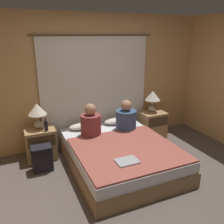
{
  "coord_description": "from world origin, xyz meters",
  "views": [
    {
      "loc": [
        -1.53,
        -2.48,
        2.12
      ],
      "look_at": [
        0.0,
        1.02,
        0.86
      ],
      "focal_mm": 38.0,
      "sensor_mm": 36.0,
      "label": 1
    }
  ],
  "objects_px": {
    "nightstand_left": "(41,144)",
    "pillow_left": "(84,126)",
    "bed": "(119,155)",
    "laptop_on_bed": "(127,161)",
    "nightstand_right": "(153,125)",
    "beer_bottle_on_left_stand": "(46,126)",
    "person_left_in_bed": "(91,123)",
    "lamp_left": "(37,111)",
    "pillow_right": "(117,121)",
    "backpack_on_floor": "(42,157)",
    "lamp_right": "(153,97)",
    "person_right_in_bed": "(126,118)"
  },
  "relations": [
    {
      "from": "nightstand_right",
      "to": "person_left_in_bed",
      "type": "distance_m",
      "value": 1.55
    },
    {
      "from": "pillow_right",
      "to": "backpack_on_floor",
      "type": "distance_m",
      "value": 1.64
    },
    {
      "from": "laptop_on_bed",
      "to": "person_right_in_bed",
      "type": "bearing_deg",
      "value": 63.94
    },
    {
      "from": "nightstand_right",
      "to": "pillow_right",
      "type": "xyz_separation_m",
      "value": [
        -0.81,
        0.06,
        0.19
      ]
    },
    {
      "from": "nightstand_right",
      "to": "pillow_left",
      "type": "bearing_deg",
      "value": 177.67
    },
    {
      "from": "beer_bottle_on_left_stand",
      "to": "laptop_on_bed",
      "type": "bearing_deg",
      "value": -55.83
    },
    {
      "from": "pillow_right",
      "to": "person_right_in_bed",
      "type": "bearing_deg",
      "value": -87.21
    },
    {
      "from": "nightstand_right",
      "to": "lamp_left",
      "type": "height_order",
      "value": "lamp_left"
    },
    {
      "from": "bed",
      "to": "beer_bottle_on_left_stand",
      "type": "bearing_deg",
      "value": 147.53
    },
    {
      "from": "pillow_left",
      "to": "lamp_left",
      "type": "bearing_deg",
      "value": -179.99
    },
    {
      "from": "pillow_left",
      "to": "laptop_on_bed",
      "type": "xyz_separation_m",
      "value": [
        0.17,
        -1.47,
        -0.02
      ]
    },
    {
      "from": "lamp_left",
      "to": "pillow_right",
      "type": "bearing_deg",
      "value": 0.0
    },
    {
      "from": "bed",
      "to": "pillow_left",
      "type": "bearing_deg",
      "value": 112.49
    },
    {
      "from": "person_left_in_bed",
      "to": "person_right_in_bed",
      "type": "xyz_separation_m",
      "value": [
        0.69,
        -0.0,
        -0.01
      ]
    },
    {
      "from": "lamp_left",
      "to": "beer_bottle_on_left_stand",
      "type": "relative_size",
      "value": 1.98
    },
    {
      "from": "bed",
      "to": "laptop_on_bed",
      "type": "relative_size",
      "value": 6.58
    },
    {
      "from": "bed",
      "to": "lamp_left",
      "type": "distance_m",
      "value": 1.58
    },
    {
      "from": "bed",
      "to": "backpack_on_floor",
      "type": "height_order",
      "value": "backpack_on_floor"
    },
    {
      "from": "nightstand_left",
      "to": "pillow_left",
      "type": "relative_size",
      "value": 0.99
    },
    {
      "from": "person_right_in_bed",
      "to": "lamp_left",
      "type": "bearing_deg",
      "value": 167.13
    },
    {
      "from": "bed",
      "to": "beer_bottle_on_left_stand",
      "type": "xyz_separation_m",
      "value": [
        -1.06,
        0.67,
        0.44
      ]
    },
    {
      "from": "nightstand_right",
      "to": "person_right_in_bed",
      "type": "relative_size",
      "value": 0.97
    },
    {
      "from": "bed",
      "to": "person_left_in_bed",
      "type": "bearing_deg",
      "value": 122.82
    },
    {
      "from": "nightstand_right",
      "to": "person_left_in_bed",
      "type": "height_order",
      "value": "person_left_in_bed"
    },
    {
      "from": "nightstand_right",
      "to": "pillow_right",
      "type": "height_order",
      "value": "nightstand_right"
    },
    {
      "from": "nightstand_right",
      "to": "laptop_on_bed",
      "type": "relative_size",
      "value": 1.76
    },
    {
      "from": "nightstand_right",
      "to": "lamp_left",
      "type": "bearing_deg",
      "value": 178.48
    },
    {
      "from": "pillow_left",
      "to": "backpack_on_floor",
      "type": "bearing_deg",
      "value": -151.02
    },
    {
      "from": "backpack_on_floor",
      "to": "pillow_right",
      "type": "bearing_deg",
      "value": 16.9
    },
    {
      "from": "bed",
      "to": "person_right_in_bed",
      "type": "height_order",
      "value": "person_right_in_bed"
    },
    {
      "from": "beer_bottle_on_left_stand",
      "to": "backpack_on_floor",
      "type": "xyz_separation_m",
      "value": [
        -0.15,
        -0.3,
        -0.4
      ]
    },
    {
      "from": "bed",
      "to": "nightstand_left",
      "type": "xyz_separation_m",
      "value": [
        -1.16,
        0.79,
        0.07
      ]
    },
    {
      "from": "bed",
      "to": "pillow_right",
      "type": "relative_size",
      "value": 3.71
    },
    {
      "from": "backpack_on_floor",
      "to": "lamp_right",
      "type": "bearing_deg",
      "value": 11.3
    },
    {
      "from": "lamp_right",
      "to": "backpack_on_floor",
      "type": "height_order",
      "value": "lamp_right"
    },
    {
      "from": "lamp_right",
      "to": "laptop_on_bed",
      "type": "distance_m",
      "value": 2.03
    },
    {
      "from": "person_left_in_bed",
      "to": "beer_bottle_on_left_stand",
      "type": "height_order",
      "value": "person_left_in_bed"
    },
    {
      "from": "lamp_left",
      "to": "person_right_in_bed",
      "type": "bearing_deg",
      "value": -12.87
    },
    {
      "from": "bed",
      "to": "nightstand_left",
      "type": "height_order",
      "value": "nightstand_left"
    },
    {
      "from": "pillow_left",
      "to": "beer_bottle_on_left_stand",
      "type": "xyz_separation_m",
      "value": [
        -0.71,
        -0.18,
        0.17
      ]
    },
    {
      "from": "bed",
      "to": "lamp_left",
      "type": "height_order",
      "value": "lamp_left"
    },
    {
      "from": "nightstand_left",
      "to": "lamp_left",
      "type": "height_order",
      "value": "lamp_left"
    },
    {
      "from": "beer_bottle_on_left_stand",
      "to": "laptop_on_bed",
      "type": "xyz_separation_m",
      "value": [
        0.88,
        -1.29,
        -0.19
      ]
    },
    {
      "from": "person_left_in_bed",
      "to": "lamp_left",
      "type": "bearing_deg",
      "value": 157.38
    },
    {
      "from": "lamp_left",
      "to": "lamp_right",
      "type": "distance_m",
      "value": 2.32
    },
    {
      "from": "lamp_right",
      "to": "laptop_on_bed",
      "type": "xyz_separation_m",
      "value": [
        -1.34,
        -1.47,
        -0.41
      ]
    },
    {
      "from": "bed",
      "to": "lamp_right",
      "type": "distance_m",
      "value": 1.58
    },
    {
      "from": "beer_bottle_on_left_stand",
      "to": "backpack_on_floor",
      "type": "height_order",
      "value": "beer_bottle_on_left_stand"
    },
    {
      "from": "nightstand_left",
      "to": "lamp_left",
      "type": "xyz_separation_m",
      "value": [
        0.0,
        0.06,
        0.59
      ]
    },
    {
      "from": "nightstand_left",
      "to": "nightstand_right",
      "type": "relative_size",
      "value": 1.0
    }
  ]
}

